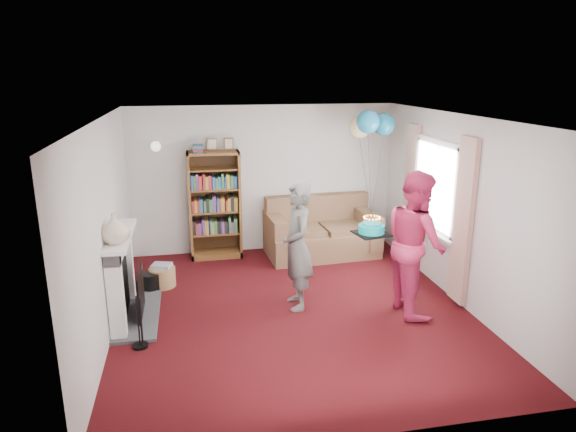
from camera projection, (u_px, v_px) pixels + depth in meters
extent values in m
plane|color=black|center=(293.00, 310.00, 6.74)|extent=(5.00, 5.00, 0.00)
cube|color=silver|center=(264.00, 179.00, 8.78)|extent=(4.50, 0.02, 2.50)
cube|color=silver|center=(104.00, 229.00, 5.99)|extent=(0.02, 5.00, 2.50)
cube|color=silver|center=(459.00, 210.00, 6.82)|extent=(0.02, 5.00, 2.50)
cube|color=white|center=(294.00, 117.00, 6.06)|extent=(4.50, 5.00, 0.01)
cube|color=#3F3F42|center=(137.00, 315.00, 6.56)|extent=(0.55, 1.40, 0.04)
cube|color=white|center=(116.00, 298.00, 5.87)|extent=(0.18, 0.14, 1.06)
cube|color=white|center=(126.00, 264.00, 6.91)|extent=(0.18, 0.14, 1.06)
cube|color=white|center=(118.00, 244.00, 6.26)|extent=(0.18, 1.24, 0.16)
cube|color=white|center=(120.00, 236.00, 6.24)|extent=(0.28, 1.35, 0.05)
cube|color=black|center=(120.00, 283.00, 6.40)|extent=(0.10, 0.80, 0.86)
cube|color=black|center=(141.00, 293.00, 6.49)|extent=(0.02, 0.70, 0.60)
cylinder|color=black|center=(138.00, 321.00, 5.76)|extent=(0.18, 0.18, 0.64)
cylinder|color=black|center=(151.00, 282.00, 7.31)|extent=(0.26, 0.26, 0.26)
cube|color=white|center=(440.00, 142.00, 7.16)|extent=(0.08, 1.30, 0.08)
cube|color=white|center=(433.00, 228.00, 7.50)|extent=(0.08, 1.30, 0.08)
cube|color=white|center=(438.00, 186.00, 7.33)|extent=(0.01, 1.15, 1.20)
cube|color=white|center=(431.00, 230.00, 7.50)|extent=(0.14, 1.32, 0.04)
cube|color=#C2B193|center=(463.00, 222.00, 6.63)|extent=(0.07, 0.38, 2.20)
cube|color=#C2B193|center=(410.00, 193.00, 8.18)|extent=(0.07, 0.38, 2.20)
cylinder|color=gold|center=(156.00, 144.00, 8.22)|extent=(0.04, 0.12, 0.04)
sphere|color=white|center=(156.00, 146.00, 8.14)|extent=(0.16, 0.16, 0.16)
cube|color=#472B14|center=(214.00, 202.00, 8.67)|extent=(0.85, 0.04, 1.79)
cube|color=brown|center=(190.00, 206.00, 8.41)|extent=(0.04, 0.42, 1.79)
cube|color=brown|center=(239.00, 204.00, 8.56)|extent=(0.04, 0.42, 1.79)
cube|color=brown|center=(213.00, 153.00, 8.25)|extent=(0.85, 0.42, 0.04)
cube|color=brown|center=(217.00, 253.00, 8.72)|extent=(0.85, 0.42, 0.10)
cube|color=brown|center=(216.00, 232.00, 8.61)|extent=(0.77, 0.38, 0.03)
cube|color=brown|center=(215.00, 211.00, 8.51)|extent=(0.77, 0.38, 0.02)
cube|color=brown|center=(214.00, 189.00, 8.41)|extent=(0.77, 0.38, 0.02)
cube|color=brown|center=(213.00, 169.00, 8.32)|extent=(0.77, 0.38, 0.02)
cube|color=maroon|center=(198.00, 148.00, 8.17)|extent=(0.16, 0.22, 0.12)
cube|color=brown|center=(212.00, 144.00, 8.26)|extent=(0.16, 0.02, 0.20)
cube|color=brown|center=(229.00, 144.00, 8.31)|extent=(0.16, 0.02, 0.20)
cube|color=brown|center=(322.00, 242.00, 8.74)|extent=(1.83, 0.97, 0.43)
cube|color=brown|center=(317.00, 216.00, 8.99)|extent=(1.83, 0.24, 0.75)
cube|color=brown|center=(275.00, 233.00, 8.54)|extent=(0.24, 0.92, 0.59)
cube|color=brown|center=(366.00, 228.00, 8.83)|extent=(0.24, 0.92, 0.59)
cube|color=brown|center=(299.00, 231.00, 8.52)|extent=(0.78, 0.67, 0.12)
cube|color=brown|center=(346.00, 229.00, 8.68)|extent=(0.78, 0.67, 0.12)
cylinder|color=#A87F4E|center=(162.00, 277.00, 7.47)|extent=(0.38, 0.38, 0.28)
cube|color=beige|center=(162.00, 266.00, 7.42)|extent=(0.27, 0.21, 0.06)
imported|color=black|center=(297.00, 247.00, 6.65)|extent=(0.41, 0.62, 1.68)
imported|color=#C12653|center=(416.00, 243.00, 6.51)|extent=(0.71, 0.91, 1.86)
cube|color=black|center=(371.00, 234.00, 6.30)|extent=(0.38, 0.38, 0.02)
cylinder|color=#0EA4A4|center=(371.00, 229.00, 6.29)|extent=(0.32, 0.32, 0.10)
cylinder|color=#0EA4A4|center=(372.00, 224.00, 6.27)|extent=(0.23, 0.23, 0.04)
cylinder|color=pink|center=(379.00, 221.00, 6.28)|extent=(0.01, 0.01, 0.09)
sphere|color=orange|center=(379.00, 217.00, 6.27)|extent=(0.02, 0.02, 0.02)
cylinder|color=pink|center=(377.00, 220.00, 6.32)|extent=(0.01, 0.01, 0.09)
sphere|color=orange|center=(377.00, 216.00, 6.30)|extent=(0.02, 0.02, 0.02)
cylinder|color=pink|center=(374.00, 219.00, 6.34)|extent=(0.01, 0.01, 0.09)
sphere|color=orange|center=(374.00, 216.00, 6.33)|extent=(0.02, 0.02, 0.02)
cylinder|color=pink|center=(371.00, 219.00, 6.35)|extent=(0.01, 0.01, 0.09)
sphere|color=orange|center=(371.00, 215.00, 6.34)|extent=(0.02, 0.02, 0.02)
cylinder|color=pink|center=(367.00, 219.00, 6.35)|extent=(0.01, 0.01, 0.09)
sphere|color=orange|center=(368.00, 216.00, 6.33)|extent=(0.02, 0.02, 0.02)
cylinder|color=pink|center=(365.00, 220.00, 6.32)|extent=(0.01, 0.01, 0.09)
sphere|color=orange|center=(365.00, 216.00, 6.31)|extent=(0.02, 0.02, 0.02)
cylinder|color=pink|center=(364.00, 221.00, 6.28)|extent=(0.01, 0.01, 0.09)
sphere|color=orange|center=(364.00, 217.00, 6.27)|extent=(0.02, 0.02, 0.02)
cylinder|color=pink|center=(364.00, 222.00, 6.24)|extent=(0.01, 0.01, 0.09)
sphere|color=orange|center=(364.00, 218.00, 6.23)|extent=(0.02, 0.02, 0.02)
cylinder|color=pink|center=(366.00, 223.00, 6.21)|extent=(0.01, 0.01, 0.09)
sphere|color=orange|center=(366.00, 219.00, 6.19)|extent=(0.02, 0.02, 0.02)
cylinder|color=pink|center=(369.00, 223.00, 6.18)|extent=(0.01, 0.01, 0.09)
sphere|color=orange|center=(369.00, 219.00, 6.17)|extent=(0.02, 0.02, 0.02)
cylinder|color=pink|center=(373.00, 224.00, 6.17)|extent=(0.01, 0.01, 0.09)
sphere|color=orange|center=(373.00, 220.00, 6.15)|extent=(0.02, 0.02, 0.02)
cylinder|color=pink|center=(376.00, 223.00, 6.18)|extent=(0.01, 0.01, 0.09)
sphere|color=orange|center=(376.00, 220.00, 6.16)|extent=(0.02, 0.02, 0.02)
cylinder|color=pink|center=(379.00, 223.00, 6.20)|extent=(0.01, 0.01, 0.09)
sphere|color=orange|center=(379.00, 219.00, 6.19)|extent=(0.02, 0.02, 0.02)
cylinder|color=pink|center=(380.00, 222.00, 6.24)|extent=(0.01, 0.01, 0.09)
sphere|color=orange|center=(380.00, 218.00, 6.22)|extent=(0.02, 0.02, 0.02)
sphere|color=#3F3F3F|center=(371.00, 216.00, 8.57)|extent=(0.02, 0.02, 0.02)
sphere|color=#176F94|center=(384.00, 124.00, 8.13)|extent=(0.36, 0.36, 0.36)
sphere|color=#FFE79B|center=(360.00, 127.00, 8.27)|extent=(0.36, 0.36, 0.36)
sphere|color=#176F94|center=(368.00, 122.00, 7.87)|extent=(0.36, 0.36, 0.36)
imported|color=beige|center=(115.00, 228.00, 5.86)|extent=(0.36, 0.36, 0.35)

